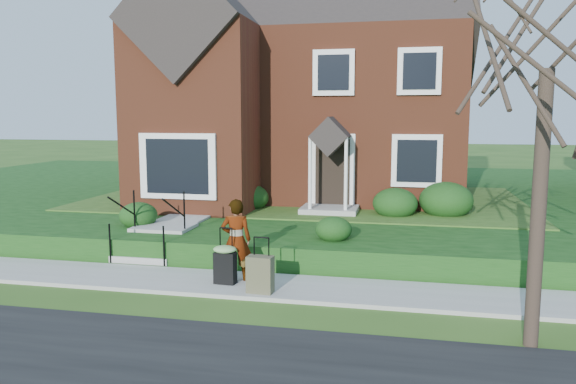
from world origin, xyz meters
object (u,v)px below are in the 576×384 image
(front_steps, at_px, (156,238))
(suitcase_black, at_px, (225,262))
(woman, at_px, (236,240))
(suitcase_olive, at_px, (260,274))
(tree_verge, at_px, (549,41))

(front_steps, bearing_deg, suitcase_black, -39.36)
(front_steps, xyz_separation_m, woman, (2.53, -1.67, 0.43))
(front_steps, xyz_separation_m, suitcase_olive, (3.20, -2.36, -0.04))
(front_steps, relative_size, tree_verge, 0.32)
(woman, distance_m, suitcase_olive, 1.07)
(front_steps, bearing_deg, suitcase_olive, -36.35)
(woman, height_order, suitcase_olive, woman)
(suitcase_olive, height_order, tree_verge, tree_verge)
(tree_verge, bearing_deg, suitcase_black, 161.55)
(suitcase_olive, xyz_separation_m, tree_verge, (4.50, -1.37, 3.97))
(tree_verge, bearing_deg, woman, 158.35)
(woman, bearing_deg, suitcase_olive, 120.58)
(woman, relative_size, suitcase_olive, 1.58)
(suitcase_black, relative_size, tree_verge, 0.18)
(front_steps, height_order, woman, woman)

